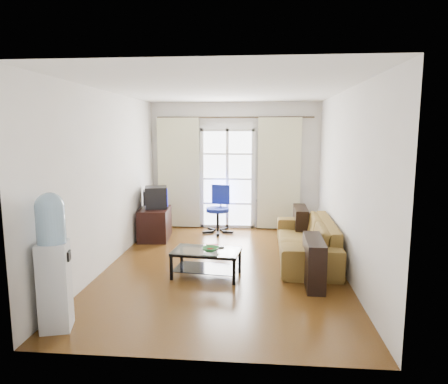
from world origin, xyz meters
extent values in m
plane|color=brown|center=(0.00, 0.00, 0.00)|extent=(5.20, 5.20, 0.00)
plane|color=white|center=(0.00, 0.00, 2.70)|extent=(5.20, 5.20, 0.00)
cube|color=white|center=(0.00, 2.60, 1.35)|extent=(3.60, 0.02, 2.70)
cube|color=white|center=(0.00, -2.60, 1.35)|extent=(3.60, 0.02, 2.70)
cube|color=white|center=(-1.80, 0.00, 1.35)|extent=(0.02, 5.20, 2.70)
cube|color=white|center=(1.80, 0.00, 1.35)|extent=(0.02, 5.20, 2.70)
cube|color=white|center=(-0.15, 2.56, 1.07)|extent=(1.01, 0.02, 2.04)
cube|color=white|center=(-0.15, 2.54, 1.07)|extent=(1.16, 0.06, 2.15)
cylinder|color=#4C3F2D|center=(0.00, 2.50, 2.38)|extent=(3.30, 0.04, 0.04)
cube|color=beige|center=(-1.20, 2.48, 1.20)|extent=(0.90, 0.07, 2.35)
cube|color=beige|center=(0.95, 2.48, 1.20)|extent=(0.90, 0.07, 2.35)
cube|color=gray|center=(0.80, 2.50, 0.33)|extent=(0.64, 0.12, 0.64)
imported|color=brown|center=(1.31, 0.51, 0.33)|extent=(2.28, 0.97, 0.66)
cube|color=silver|center=(-0.22, -0.44, 0.38)|extent=(1.02, 0.65, 0.01)
cube|color=black|center=(-0.22, -0.44, 0.12)|extent=(0.95, 0.59, 0.01)
cube|color=black|center=(-0.69, -0.64, 0.19)|extent=(0.04, 0.04, 0.38)
cube|color=black|center=(0.20, -0.74, 0.19)|extent=(0.04, 0.04, 0.38)
cube|color=black|center=(-0.64, -0.15, 0.19)|extent=(0.04, 0.04, 0.38)
cube|color=black|center=(0.26, -0.25, 0.19)|extent=(0.04, 0.04, 0.38)
imported|color=#37985C|center=(-0.15, -0.48, 0.42)|extent=(0.37, 0.37, 0.06)
imported|color=#9A2913|center=(-0.23, -0.32, 0.40)|extent=(0.23, 0.27, 0.02)
cube|color=black|center=(-0.05, -0.32, 0.40)|extent=(0.17, 0.09, 0.02)
cube|color=black|center=(-1.49, 1.50, 0.30)|extent=(0.62, 0.87, 0.61)
cube|color=black|center=(-1.47, 1.58, 0.82)|extent=(0.52, 0.54, 0.42)
cube|color=#0C19E5|center=(-1.27, 1.63, 0.82)|extent=(0.11, 0.35, 0.31)
cube|color=black|center=(-1.65, 1.53, 0.82)|extent=(0.20, 0.33, 0.27)
cylinder|color=black|center=(-0.31, 2.08, 0.25)|extent=(0.05, 0.05, 0.50)
cylinder|color=navy|center=(-0.31, 2.08, 0.49)|extent=(0.47, 0.47, 0.08)
cube|color=navy|center=(-0.27, 2.29, 0.78)|extent=(0.39, 0.13, 0.41)
cube|color=#BBBEC1|center=(-1.60, -2.14, 0.48)|extent=(0.37, 0.37, 0.95)
cylinder|color=#799DBB|center=(-1.60, -2.14, 1.14)|extent=(0.29, 0.29, 0.38)
sphere|color=#799DBB|center=(-1.60, -2.14, 1.33)|extent=(0.29, 0.29, 0.29)
cube|color=black|center=(-1.46, -2.10, 0.80)|extent=(0.07, 0.13, 0.10)
camera|label=1|loc=(0.53, -5.97, 2.09)|focal=32.00mm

